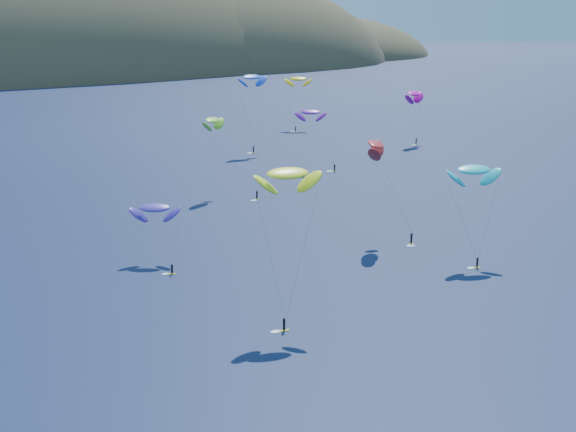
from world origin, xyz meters
The scene contains 10 objects.
island centered at (39.40, 562.36, -10.74)m, with size 730.00×300.00×210.00m.
kitesurfer_2 centered at (-20.29, 62.13, 20.62)m, with size 10.03×9.47×23.28m.
kitesurfer_3 centered at (3.64, 137.87, 17.36)m, with size 10.48×16.24×19.69m.
kitesurfer_4 centered at (38.64, 184.55, 22.45)m, with size 10.50×7.64×25.28m.
kitesurfer_5 centered at (21.33, 68.99, 15.73)m, with size 10.46×9.69×18.43m.
kitesurfer_6 centered at (38.93, 151.17, 15.49)m, with size 8.98×11.99×17.88m.
kitesurfer_8 centered at (90.53, 170.91, 15.95)m, with size 11.84×9.48×18.97m.
kitesurfer_9 centered at (13.86, 87.56, 18.08)m, with size 9.54×13.36×20.77m.
kitesurfer_10 centered at (-27.35, 96.16, 9.16)m, with size 9.25×14.07×11.52m.
kitesurfer_11 centered at (75.63, 218.77, 17.71)m, with size 11.89×13.57×20.37m.
Camera 1 is at (-75.82, -32.90, 43.39)m, focal length 50.00 mm.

